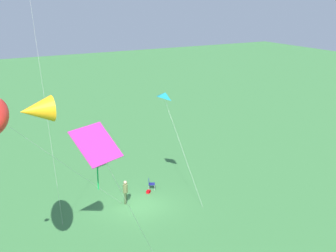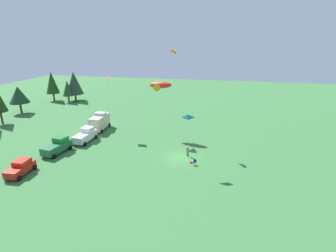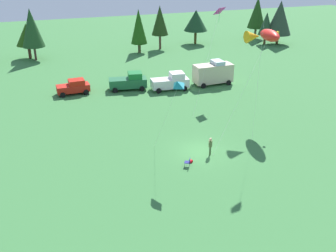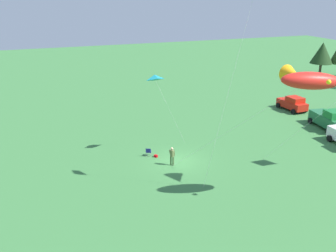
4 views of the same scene
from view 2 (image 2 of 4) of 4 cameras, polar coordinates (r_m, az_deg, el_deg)
ground_plane at (r=40.28m, az=2.96°, el=-6.86°), size 160.00×160.00×0.00m
person_kite_flyer at (r=40.32m, az=4.33°, el=-5.27°), size 0.50×0.52×1.74m
folding_chair at (r=37.97m, az=5.78°, el=-7.77°), size 0.65×0.65×0.82m
backpack_on_grass at (r=38.62m, az=4.99°, el=-7.90°), size 0.39×0.37×0.22m
car_red_sedan at (r=40.32m, az=-29.42°, el=-7.89°), size 4.29×2.39×1.89m
truck_green_flatbed at (r=45.03m, az=-22.93°, el=-4.04°), size 5.24×3.00×2.34m
truck_white_pickup at (r=48.25m, az=-17.56°, el=-1.94°), size 5.11×2.65×2.34m
van_camper_beige at (r=53.49m, az=-14.65°, el=0.93°), size 5.49×2.78×3.34m
kite_large_fish at (r=47.44m, az=-1.79°, el=8.82°), size 10.38×9.00×10.02m
kite_diamond_rainbow at (r=49.47m, az=-12.89°, el=9.91°), size 6.99×8.12×10.92m
kite_delta_teal at (r=34.83m, az=4.38°, el=2.11°), size 1.55×4.33×7.81m
kite_delta_orange at (r=43.99m, az=1.69°, el=15.96°), size 2.54×3.22×15.77m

